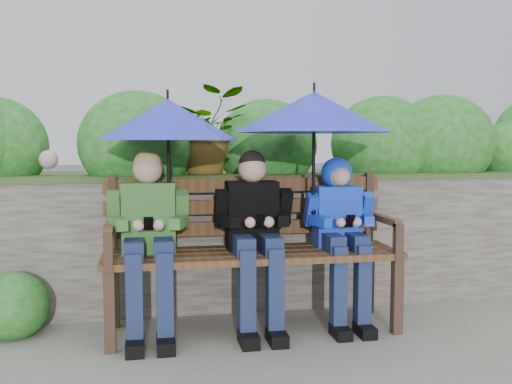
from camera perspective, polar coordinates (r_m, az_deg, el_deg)
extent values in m
plane|color=gray|center=(3.86, 0.29, -14.33)|extent=(60.00, 60.00, 0.00)
cube|color=#554C42|center=(4.45, -1.57, -5.06)|extent=(8.00, 0.40, 1.00)
cube|color=#264818|center=(4.39, -1.58, 1.51)|extent=(8.00, 0.42, 0.04)
cube|color=#264818|center=(5.62, -3.52, -3.16)|extent=(8.00, 2.00, 0.96)
ellipsoid|color=#146413|center=(4.45, -11.79, 4.77)|extent=(0.89, 0.71, 0.80)
ellipsoid|color=#146413|center=(4.71, 1.07, 4.70)|extent=(0.84, 0.67, 0.76)
ellipsoid|color=#146413|center=(4.91, 12.58, 4.74)|extent=(0.88, 0.71, 0.80)
ellipsoid|color=#146413|center=(5.12, 18.13, 4.69)|extent=(0.90, 0.72, 0.81)
ellipsoid|color=#146413|center=(5.53, 24.14, 3.61)|extent=(0.62, 0.49, 0.55)
sphere|color=#C292AC|center=(4.48, -20.04, 3.07)|extent=(0.14, 0.14, 0.14)
sphere|color=#C292AC|center=(4.56, 3.00, 3.40)|extent=(0.14, 0.14, 0.14)
imported|color=#146413|center=(4.45, -4.82, 6.09)|extent=(0.60, 0.52, 0.67)
imported|color=#146413|center=(4.94, 15.84, 5.20)|extent=(0.31, 0.31, 0.56)
sphere|color=#146413|center=(4.17, -23.09, -10.48)|extent=(0.46, 0.46, 0.46)
cube|color=#3D2B1E|center=(3.63, -14.43, -11.60)|extent=(0.07, 0.07, 0.50)
cube|color=#3D2B1E|center=(4.11, -13.98, -9.63)|extent=(0.07, 0.07, 0.50)
cube|color=#3D2B1E|center=(3.97, 13.92, -10.16)|extent=(0.07, 0.07, 0.50)
cube|color=#3D2B1E|center=(4.41, 11.19, -8.57)|extent=(0.07, 0.07, 0.50)
cube|color=#54361B|center=(3.66, 0.30, -6.94)|extent=(1.99, 0.11, 0.04)
cube|color=#54361B|center=(3.80, -0.12, -6.50)|extent=(1.99, 0.11, 0.04)
cube|color=#54361B|center=(3.94, -0.51, -6.09)|extent=(1.99, 0.11, 0.04)
cube|color=#54361B|center=(4.08, -0.87, -5.70)|extent=(1.99, 0.11, 0.04)
cube|color=#3D2B1E|center=(4.04, -14.12, -2.31)|extent=(0.06, 0.06, 0.55)
cube|color=#54361B|center=(3.77, -14.35, -3.32)|extent=(0.06, 0.52, 0.04)
cube|color=#3D2B1E|center=(3.55, -14.56, -5.85)|extent=(0.06, 0.06, 0.24)
cube|color=#3D2B1E|center=(4.34, 11.20, -1.75)|extent=(0.06, 0.06, 0.55)
cube|color=#54361B|center=(4.10, 12.61, -2.64)|extent=(0.06, 0.52, 0.04)
cube|color=#3D2B1E|center=(3.89, 14.03, -4.88)|extent=(0.06, 0.06, 0.24)
cube|color=#54361B|center=(4.11, -1.01, -3.58)|extent=(1.99, 0.04, 0.10)
cube|color=#54361B|center=(4.09, -1.02, -1.43)|extent=(1.99, 0.04, 0.10)
cube|color=#54361B|center=(4.08, -1.02, 0.73)|extent=(1.99, 0.04, 0.10)
cube|color=#255C1F|center=(3.86, -10.71, -2.53)|extent=(0.35, 0.20, 0.47)
sphere|color=tan|center=(3.81, -10.78, 2.25)|extent=(0.19, 0.19, 0.19)
sphere|color=#BC9D46|center=(3.82, -10.79, 2.76)|extent=(0.18, 0.18, 0.18)
cube|color=navy|center=(3.72, -12.08, -5.53)|extent=(0.12, 0.33, 0.12)
cube|color=navy|center=(3.63, -12.05, -10.69)|extent=(0.10, 0.11, 0.60)
cube|color=black|center=(3.65, -12.00, -14.89)|extent=(0.11, 0.22, 0.08)
cube|color=navy|center=(3.72, -9.24, -5.49)|extent=(0.12, 0.33, 0.12)
cube|color=navy|center=(3.63, -9.10, -10.64)|extent=(0.10, 0.11, 0.60)
cube|color=black|center=(3.65, -9.01, -14.84)|extent=(0.11, 0.22, 0.08)
cube|color=#255C1F|center=(3.81, -14.03, -1.76)|extent=(0.08, 0.19, 0.26)
cube|color=#255C1F|center=(3.68, -13.65, -3.10)|extent=(0.13, 0.22, 0.07)
sphere|color=tan|center=(3.59, -11.68, -3.28)|extent=(0.07, 0.07, 0.07)
cube|color=#255C1F|center=(3.81, -7.41, -1.66)|extent=(0.08, 0.19, 0.26)
cube|color=#255C1F|center=(3.68, -7.75, -3.01)|extent=(0.13, 0.22, 0.07)
sphere|color=tan|center=(3.59, -9.72, -3.25)|extent=(0.07, 0.07, 0.07)
cube|color=black|center=(3.57, -10.70, -3.13)|extent=(0.06, 0.07, 0.09)
cube|color=black|center=(3.92, -0.42, -2.34)|extent=(0.35, 0.20, 0.47)
sphere|color=tan|center=(3.87, -0.37, 2.33)|extent=(0.19, 0.19, 0.19)
sphere|color=black|center=(3.88, -0.40, 2.84)|extent=(0.18, 0.18, 0.18)
cube|color=navy|center=(3.77, -1.35, -5.29)|extent=(0.12, 0.33, 0.12)
cube|color=navy|center=(3.68, -0.92, -10.36)|extent=(0.10, 0.11, 0.60)
cube|color=black|center=(3.70, -0.75, -14.50)|extent=(0.11, 0.22, 0.08)
cube|color=navy|center=(3.81, 1.38, -5.20)|extent=(0.12, 0.33, 0.12)
cube|color=navy|center=(3.72, 1.91, -10.22)|extent=(0.10, 0.11, 0.60)
cube|color=black|center=(3.74, 2.11, -14.32)|extent=(0.11, 0.22, 0.08)
cube|color=black|center=(3.83, -3.51, -1.61)|extent=(0.08, 0.19, 0.26)
cube|color=black|center=(3.71, -2.77, -2.92)|extent=(0.13, 0.22, 0.07)
sphere|color=tan|center=(3.64, -0.59, -3.07)|extent=(0.07, 0.07, 0.07)
cube|color=black|center=(3.91, 2.87, -1.47)|extent=(0.08, 0.19, 0.26)
cube|color=black|center=(3.78, 2.89, -2.77)|extent=(0.13, 0.22, 0.07)
sphere|color=tan|center=(3.67, 1.29, -3.02)|extent=(0.07, 0.07, 0.07)
cube|color=black|center=(3.64, 0.38, -2.91)|extent=(0.06, 0.07, 0.09)
cube|color=#192FDF|center=(4.08, 8.07, -2.39)|extent=(0.32, 0.19, 0.43)
sphere|color=tan|center=(4.03, 8.21, 1.71)|extent=(0.18, 0.18, 0.18)
sphere|color=#192FDF|center=(4.06, 8.08, 1.88)|extent=(0.22, 0.22, 0.22)
sphere|color=tan|center=(3.99, 8.41, 1.54)|extent=(0.13, 0.13, 0.13)
cube|color=navy|center=(3.93, 7.58, -4.99)|extent=(0.11, 0.30, 0.11)
cube|color=navy|center=(3.86, 8.24, -9.73)|extent=(0.09, 0.10, 0.60)
cube|color=black|center=(3.88, 8.46, -13.67)|extent=(0.10, 0.20, 0.07)
cube|color=navy|center=(3.99, 9.88, -4.88)|extent=(0.11, 0.30, 0.11)
cube|color=navy|center=(3.92, 10.59, -9.55)|extent=(0.09, 0.10, 0.60)
cube|color=black|center=(3.94, 10.83, -13.43)|extent=(0.10, 0.20, 0.07)
cube|color=#192FDF|center=(3.96, 5.56, -1.76)|extent=(0.07, 0.17, 0.24)
cube|color=#192FDF|center=(3.87, 6.45, -2.91)|extent=(0.12, 0.20, 0.07)
sphere|color=tan|center=(3.82, 8.49, -3.03)|extent=(0.07, 0.07, 0.07)
cube|color=#192FDF|center=(4.09, 10.94, -1.61)|extent=(0.07, 0.17, 0.24)
cube|color=#192FDF|center=(3.98, 11.19, -2.75)|extent=(0.12, 0.20, 0.07)
sphere|color=tan|center=(3.86, 10.06, -2.97)|extent=(0.07, 0.07, 0.07)
cube|color=black|center=(3.83, 9.33, -2.88)|extent=(0.06, 0.07, 0.09)
cone|color=#1F2DDB|center=(3.76, -8.80, 7.17)|extent=(0.91, 0.91, 0.27)
cylinder|color=black|center=(3.76, -8.83, 9.65)|extent=(0.02, 0.02, 0.06)
cylinder|color=black|center=(3.76, -8.73, 2.28)|extent=(0.02, 0.02, 0.64)
sphere|color=black|center=(3.78, -8.67, -2.57)|extent=(0.04, 0.04, 0.04)
cone|color=#1F2DDB|center=(3.91, 5.82, 7.95)|extent=(1.10, 1.10, 0.28)
cylinder|color=black|center=(3.93, 5.85, 10.40)|extent=(0.02, 0.02, 0.06)
cylinder|color=black|center=(3.91, 5.78, 2.99)|extent=(0.02, 0.02, 0.68)
sphere|color=black|center=(3.94, 5.74, -1.95)|extent=(0.04, 0.04, 0.04)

